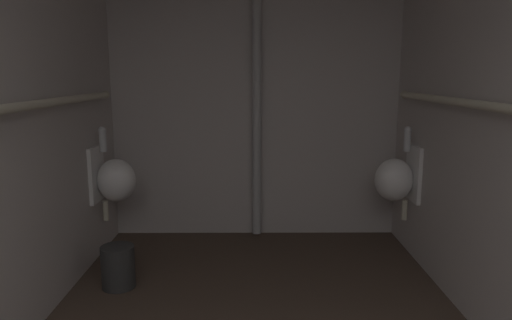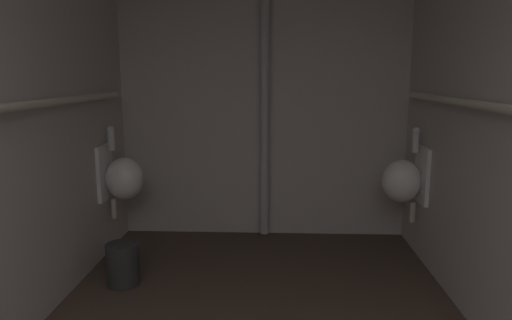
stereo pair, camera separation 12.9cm
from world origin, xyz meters
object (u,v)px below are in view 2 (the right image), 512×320
(urinal_left_mid, at_px, (122,177))
(waste_bin, at_px, (123,264))
(standpipe_back_wall, at_px, (265,96))
(urinal_right_mid, at_px, (404,180))

(urinal_left_mid, xyz_separation_m, waste_bin, (0.17, -0.58, -0.49))
(standpipe_back_wall, xyz_separation_m, waste_bin, (-0.96, -1.05, -1.12))
(standpipe_back_wall, bearing_deg, urinal_right_mid, -22.74)
(urinal_right_mid, height_order, waste_bin, urinal_right_mid)
(urinal_left_mid, xyz_separation_m, standpipe_back_wall, (1.14, 0.47, 0.63))
(standpipe_back_wall, relative_size, waste_bin, 8.47)
(urinal_right_mid, height_order, standpipe_back_wall, standpipe_back_wall)
(urinal_right_mid, relative_size, standpipe_back_wall, 0.30)
(waste_bin, bearing_deg, urinal_left_mid, 106.62)
(urinal_left_mid, bearing_deg, urinal_right_mid, 0.09)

